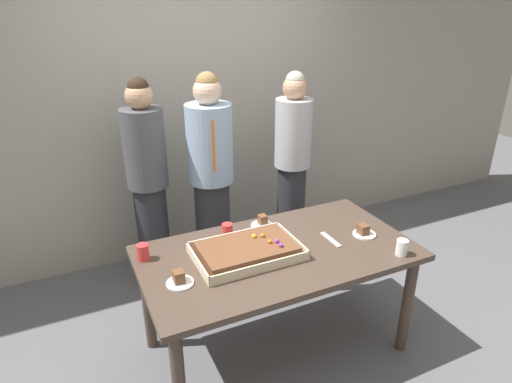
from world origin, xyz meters
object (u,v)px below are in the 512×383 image
(plated_slice_far_left, at_px, (179,280))
(person_green_shirt_behind, at_px, (211,180))
(drink_cup_nearest, at_px, (402,248))
(person_striped_tie_right, at_px, (148,184))
(drink_cup_middle, at_px, (227,231))
(cake_server_utensil, at_px, (331,239))
(plated_slice_near_right, at_px, (262,223))
(drink_cup_far_end, at_px, (143,252))
(party_table, at_px, (278,263))
(plated_slice_near_left, at_px, (364,232))
(person_serving_front, at_px, (292,166))
(sheet_cake, at_px, (247,250))

(plated_slice_far_left, bearing_deg, person_green_shirt_behind, 61.59)
(drink_cup_nearest, distance_m, person_striped_tie_right, 1.88)
(drink_cup_middle, bearing_deg, cake_server_utensil, -27.54)
(plated_slice_near_right, distance_m, plated_slice_far_left, 0.81)
(plated_slice_far_left, distance_m, drink_cup_middle, 0.55)
(drink_cup_far_end, bearing_deg, party_table, -17.94)
(party_table, bearing_deg, person_green_shirt_behind, 95.08)
(drink_cup_nearest, relative_size, drink_cup_middle, 1.00)
(plated_slice_near_left, height_order, person_serving_front, person_serving_front)
(person_serving_front, bearing_deg, person_striped_tie_right, -53.50)
(plated_slice_near_left, xyz_separation_m, cake_server_utensil, (-0.23, 0.04, -0.02))
(drink_cup_nearest, relative_size, cake_server_utensil, 0.50)
(plated_slice_near_right, height_order, person_striped_tie_right, person_striped_tie_right)
(cake_server_utensil, bearing_deg, drink_cup_far_end, 166.19)
(sheet_cake, height_order, drink_cup_far_end, drink_cup_far_end)
(drink_cup_far_end, bearing_deg, sheet_cake, -21.28)
(plated_slice_far_left, xyz_separation_m, person_striped_tie_right, (0.10, 1.17, 0.10))
(person_serving_front, height_order, person_striped_tie_right, person_striped_tie_right)
(party_table, relative_size, plated_slice_near_left, 11.18)
(party_table, distance_m, cake_server_utensil, 0.38)
(cake_server_utensil, height_order, person_striped_tie_right, person_striped_tie_right)
(sheet_cake, height_order, person_serving_front, person_serving_front)
(drink_cup_middle, bearing_deg, plated_slice_near_left, -22.65)
(person_striped_tie_right, bearing_deg, drink_cup_nearest, 21.36)
(person_green_shirt_behind, height_order, person_striped_tie_right, person_green_shirt_behind)
(drink_cup_middle, bearing_deg, party_table, -51.21)
(person_green_shirt_behind, bearing_deg, plated_slice_near_right, 19.37)
(cake_server_utensil, bearing_deg, person_striped_tie_right, 128.98)
(party_table, relative_size, plated_slice_far_left, 11.18)
(drink_cup_far_end, relative_size, person_green_shirt_behind, 0.06)
(party_table, bearing_deg, person_striped_tie_right, 116.40)
(sheet_cake, bearing_deg, plated_slice_near_right, 50.96)
(plated_slice_near_left, distance_m, person_green_shirt_behind, 1.23)
(plated_slice_near_right, bearing_deg, cake_server_utensil, -49.23)
(sheet_cake, height_order, person_green_shirt_behind, person_green_shirt_behind)
(drink_cup_far_end, bearing_deg, person_striped_tie_right, 75.11)
(drink_cup_nearest, distance_m, cake_server_utensil, 0.44)
(party_table, distance_m, drink_cup_middle, 0.38)
(party_table, height_order, person_serving_front, person_serving_front)
(party_table, height_order, drink_cup_middle, drink_cup_middle)
(person_striped_tie_right, bearing_deg, plated_slice_far_left, -22.86)
(drink_cup_middle, xyz_separation_m, cake_server_utensil, (0.59, -0.31, -0.05))
(party_table, bearing_deg, plated_slice_far_left, -173.30)
(drink_cup_nearest, bearing_deg, drink_cup_middle, 143.86)
(plated_slice_near_right, bearing_deg, party_table, -99.20)
(plated_slice_near_left, xyz_separation_m, drink_cup_far_end, (-1.36, 0.31, 0.03))
(party_table, relative_size, sheet_cake, 2.66)
(drink_cup_nearest, relative_size, drink_cup_far_end, 1.00)
(drink_cup_nearest, distance_m, drink_cup_middle, 1.08)
(sheet_cake, xyz_separation_m, person_green_shirt_behind, (0.11, 0.93, 0.10))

